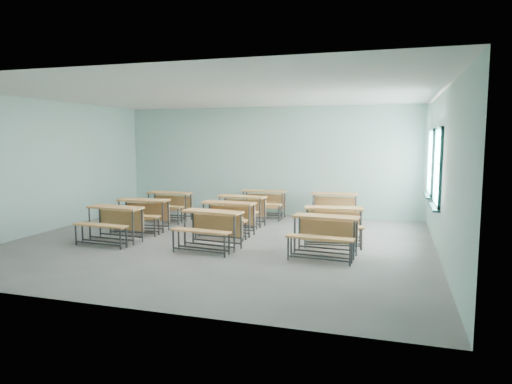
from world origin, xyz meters
TOP-DOWN VIEW (x-y plane):
  - room at (0.08, 0.03)m, footprint 9.04×8.04m
  - desk_unit_r0c0 at (-2.23, -0.67)m, footprint 1.31×0.93m
  - desk_unit_r0c1 at (0.04, -0.61)m, footprint 1.33×0.97m
  - desk_unit_r0c2 at (2.38, -0.53)m, footprint 1.31×0.93m
  - desk_unit_r1c0 at (-2.26, 0.57)m, footprint 1.31×0.92m
  - desk_unit_r1c1 at (-0.09, 0.73)m, footprint 1.28×0.89m
  - desk_unit_r1c2 at (2.40, 0.63)m, footprint 1.34×0.98m
  - desk_unit_r2c0 at (-2.38, 2.13)m, footprint 1.27×0.87m
  - desk_unit_r2c1 at (-0.18, 1.94)m, footprint 1.33×0.96m
  - desk_unit_r3c1 at (0.04, 3.29)m, footprint 1.27×0.86m
  - desk_unit_r3c2 at (2.08, 3.25)m, footprint 1.31×0.93m

SIDE VIEW (x-z plane):
  - desk_unit_r0c0 at x=-2.23m, z-range 0.14..0.92m
  - desk_unit_r0c1 at x=0.04m, z-range 0.14..0.92m
  - desk_unit_r0c2 at x=2.38m, z-range 0.14..0.92m
  - desk_unit_r1c0 at x=-2.26m, z-range 0.14..0.92m
  - desk_unit_r1c1 at x=-0.09m, z-range 0.14..0.92m
  - desk_unit_r1c2 at x=2.40m, z-range 0.14..0.92m
  - desk_unit_r2c0 at x=-2.38m, z-range 0.14..0.92m
  - desk_unit_r2c1 at x=-0.18m, z-range 0.14..0.92m
  - desk_unit_r3c1 at x=0.04m, z-range 0.14..0.92m
  - desk_unit_r3c2 at x=2.08m, z-range 0.14..0.92m
  - room at x=0.08m, z-range -0.02..3.22m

